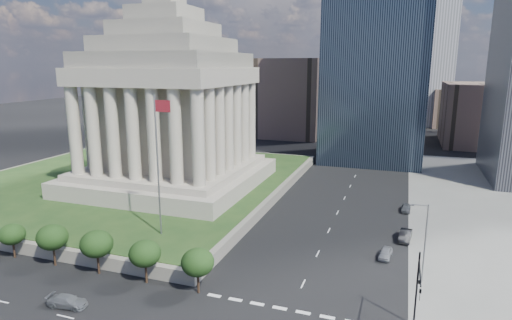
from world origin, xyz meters
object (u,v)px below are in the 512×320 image
at_px(street_lamp_north, 424,239).
at_px(suv_grey, 67,301).
at_px(parked_sedan_mid, 405,235).
at_px(flagpole, 158,158).
at_px(traffic_signal_ne, 418,287).
at_px(war_memorial, 169,88).
at_px(parked_sedan_near, 386,253).
at_px(parked_sedan_far, 406,208).

height_order(street_lamp_north, suv_grey, street_lamp_north).
bearing_deg(parked_sedan_mid, flagpole, -151.80).
bearing_deg(traffic_signal_ne, war_memorial, 143.58).
bearing_deg(traffic_signal_ne, suv_grey, -168.81).
height_order(flagpole, parked_sedan_near, flagpole).
xyz_separation_m(parked_sedan_mid, parked_sedan_far, (0.00, 13.72, -0.10)).
bearing_deg(street_lamp_north, parked_sedan_far, 93.92).
bearing_deg(war_memorial, traffic_signal_ne, -36.42).
relative_size(flagpole, parked_sedan_near, 5.20).
bearing_deg(parked_sedan_near, suv_grey, -136.02).
relative_size(flagpole, parked_sedan_mid, 4.30).
bearing_deg(parked_sedan_mid, parked_sedan_far, 95.49).
distance_m(war_memorial, parked_sedan_mid, 50.96).
bearing_deg(flagpole, suv_grey, -94.41).
bearing_deg(suv_grey, parked_sedan_near, -60.86).
bearing_deg(parked_sedan_near, war_memorial, 165.27).
bearing_deg(parked_sedan_far, war_memorial, -173.08).
bearing_deg(suv_grey, flagpole, -12.11).
height_order(flagpole, street_lamp_north, flagpole).
distance_m(war_memorial, parked_sedan_far, 50.14).
height_order(traffic_signal_ne, suv_grey, traffic_signal_ne).
bearing_deg(parked_sedan_near, parked_sedan_mid, 77.99).
distance_m(street_lamp_north, parked_sedan_near, 8.76).
height_order(parked_sedan_near, parked_sedan_mid, parked_sedan_mid).
height_order(street_lamp_north, parked_sedan_far, street_lamp_north).
bearing_deg(parked_sedan_far, suv_grey, -125.28).
bearing_deg(traffic_signal_ne, parked_sedan_near, 101.60).
relative_size(traffic_signal_ne, parked_sedan_mid, 1.72).
distance_m(street_lamp_north, parked_sedan_far, 27.19).
bearing_deg(flagpole, parked_sedan_mid, 22.70).
height_order(traffic_signal_ne, parked_sedan_far, traffic_signal_ne).
height_order(war_memorial, street_lamp_north, war_memorial).
bearing_deg(war_memorial, parked_sedan_far, 4.61).
bearing_deg(parked_sedan_mid, war_memorial, 173.03).
bearing_deg(parked_sedan_far, street_lamp_north, -83.77).
height_order(flagpole, parked_sedan_mid, flagpole).
xyz_separation_m(traffic_signal_ne, suv_grey, (-35.67, -7.06, -4.61)).
bearing_deg(war_memorial, parked_sedan_near, -21.87).
xyz_separation_m(war_memorial, traffic_signal_ne, (46.50, -34.30, -16.15)).
height_order(flagpole, parked_sedan_far, flagpole).
height_order(flagpole, traffic_signal_ne, flagpole).
xyz_separation_m(street_lamp_north, suv_grey, (-36.50, -18.36, -5.02)).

